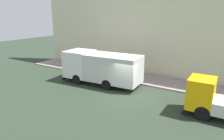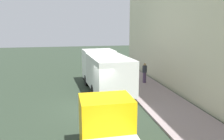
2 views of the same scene
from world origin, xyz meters
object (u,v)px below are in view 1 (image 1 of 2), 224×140
object	(u,v)px
traffic_cone_orange	(79,66)
street_sign_post	(123,66)
large_utility_truck	(101,67)
pedestrian_walking	(109,63)
small_flatbed_truck	(219,101)

from	to	relation	value
traffic_cone_orange	street_sign_post	distance (m)	6.20
large_utility_truck	street_sign_post	size ratio (longest dim) A/B	3.39
traffic_cone_orange	street_sign_post	bearing A→B (deg)	-94.62
pedestrian_walking	small_flatbed_truck	bearing A→B (deg)	-73.31
small_flatbed_truck	large_utility_truck	bearing A→B (deg)	80.86
large_utility_truck	small_flatbed_truck	size ratio (longest dim) A/B	1.51
pedestrian_walking	traffic_cone_orange	xyz separation A→B (m)	(-1.24, 3.39, -0.54)
pedestrian_walking	street_sign_post	world-z (taller)	street_sign_post
large_utility_truck	small_flatbed_truck	bearing A→B (deg)	-102.34
pedestrian_walking	street_sign_post	distance (m)	3.25
pedestrian_walking	large_utility_truck	bearing A→B (deg)	-117.50
large_utility_truck	pedestrian_walking	size ratio (longest dim) A/B	4.40
small_flatbed_truck	street_sign_post	xyz separation A→B (m)	(3.44, 8.78, 0.33)
pedestrian_walking	street_sign_post	xyz separation A→B (m)	(-1.74, -2.72, 0.43)
pedestrian_walking	traffic_cone_orange	bearing A→B (deg)	151.06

